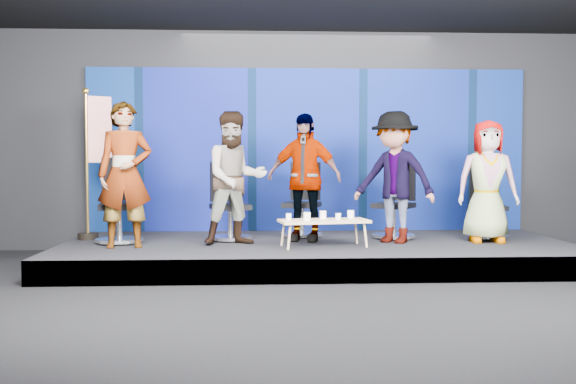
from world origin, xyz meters
name	(u,v)px	position (x,y,z in m)	size (l,w,h in m)	color
ground	(339,304)	(0.00, 0.00, 0.00)	(10.00, 10.00, 0.00)	black
room_walls	(340,61)	(0.00, 0.00, 2.43)	(10.02, 8.02, 3.51)	black
riser	(316,253)	(0.00, 2.50, 0.15)	(7.00, 3.00, 0.30)	black
backdrop	(308,150)	(0.00, 3.95, 1.60)	(7.00, 0.08, 2.60)	navy
chair_a	(119,215)	(-2.72, 2.57, 0.69)	(0.76, 0.76, 1.18)	silver
panelist_a	(125,175)	(-2.54, 2.09, 1.25)	(0.70, 0.46, 1.91)	black
chair_b	(229,214)	(-1.21, 2.79, 0.67)	(0.78, 0.78, 1.11)	silver
panelist_b	(235,178)	(-1.11, 2.29, 1.20)	(0.87, 0.68, 1.80)	black
chair_c	(302,212)	(-0.14, 3.14, 0.66)	(0.78, 0.78, 1.11)	silver
panelist_c	(304,177)	(-0.16, 2.63, 1.20)	(1.05, 0.44, 1.79)	black
chair_d	(395,213)	(1.19, 2.87, 0.67)	(0.88, 0.88, 1.12)	silver
panelist_d	(394,177)	(1.07, 2.38, 1.21)	(1.17, 0.67, 1.81)	black
chair_e	(487,214)	(2.55, 2.85, 0.64)	(0.65, 0.65, 1.05)	silver
panelist_e	(487,181)	(2.38, 2.38, 1.15)	(0.83, 0.54, 1.69)	black
coffee_table	(324,222)	(0.06, 2.01, 0.63)	(1.23, 0.68, 0.36)	tan
mug_a	(289,217)	(-0.41, 2.02, 0.70)	(0.07, 0.07, 0.08)	white
mug_b	(307,216)	(-0.17, 1.89, 0.71)	(0.09, 0.09, 0.11)	white
mug_c	(323,215)	(0.06, 2.16, 0.71)	(0.09, 0.09, 0.10)	white
mug_d	(338,216)	(0.25, 2.00, 0.70)	(0.07, 0.07, 0.08)	white
mug_e	(351,214)	(0.44, 2.19, 0.71)	(0.09, 0.09, 0.11)	white
flag_stand	(95,159)	(-3.15, 2.99, 1.45)	(0.47, 0.33, 2.17)	black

